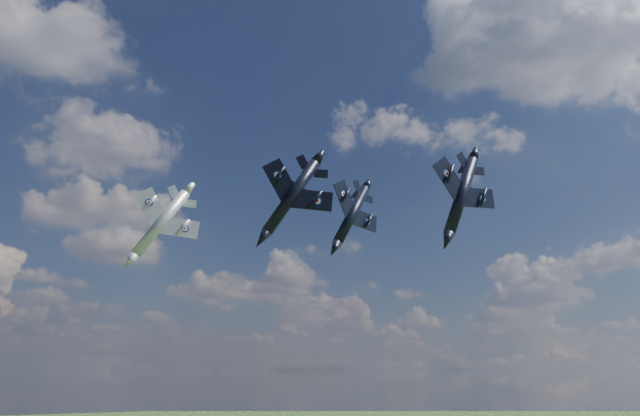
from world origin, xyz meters
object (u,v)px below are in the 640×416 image
jet_lead_navy (292,196)px  jet_right_navy (461,195)px  jet_left_silver (161,223)px  jet_high_navy (352,215)px

jet_lead_navy → jet_right_navy: 22.18m
jet_lead_navy → jet_right_navy: (21.97, -1.33, 2.74)m
jet_left_silver → jet_high_navy: bearing=24.9°
jet_high_navy → jet_left_silver: size_ratio=1.19×
jet_lead_navy → jet_right_navy: jet_right_navy is taller
jet_lead_navy → jet_high_navy: 28.55m
jet_lead_navy → jet_high_navy: jet_high_navy is taller
jet_right_navy → jet_high_navy: bearing=96.6°
jet_lead_navy → jet_high_navy: size_ratio=0.82×
jet_lead_navy → jet_right_navy: size_ratio=0.86×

